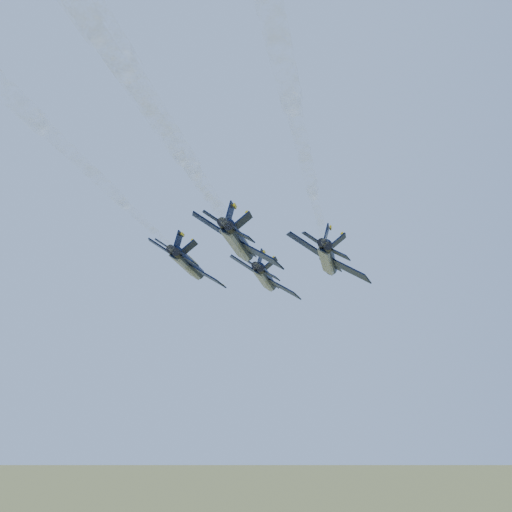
# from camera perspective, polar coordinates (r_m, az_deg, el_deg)

# --- Properties ---
(jet_lead) EXTENTS (10.98, 16.34, 6.71)m
(jet_lead) POSITION_cam_1_polar(r_m,az_deg,el_deg) (106.32, 0.78, -1.77)
(jet_lead) COLOR black
(jet_left) EXTENTS (10.98, 16.34, 6.71)m
(jet_left) POSITION_cam_1_polar(r_m,az_deg,el_deg) (95.94, -5.43, -0.65)
(jet_left) COLOR black
(jet_right) EXTENTS (10.98, 16.34, 6.71)m
(jet_right) POSITION_cam_1_polar(r_m,az_deg,el_deg) (92.45, 5.83, -0.23)
(jet_right) COLOR black
(jet_slot) EXTENTS (10.98, 16.34, 6.71)m
(jet_slot) POSITION_cam_1_polar(r_m,az_deg,el_deg) (82.32, -1.41, 1.12)
(jet_slot) COLOR black
(smoke_trail_lead) EXTENTS (10.53, 94.70, 3.45)m
(smoke_trail_lead) POSITION_cam_1_polar(r_m,az_deg,el_deg) (40.32, -15.59, 15.49)
(smoke_trail_lead) COLOR white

